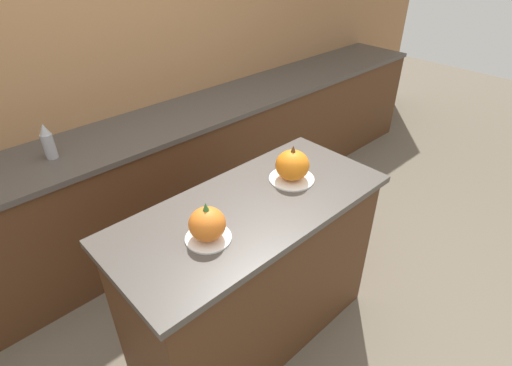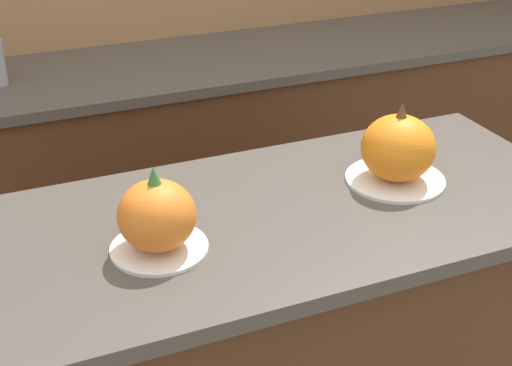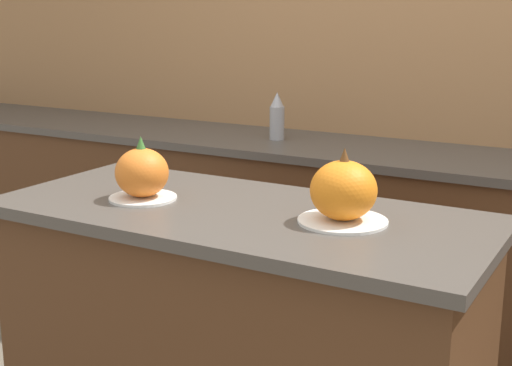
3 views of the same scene
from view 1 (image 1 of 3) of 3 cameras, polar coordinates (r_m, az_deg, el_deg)
ground_plane at (r=2.56m, az=-0.42°, el=-20.30°), size 12.00×12.00×0.00m
wall_back at (r=2.92m, az=-21.72°, el=14.99°), size 8.00×0.06×2.50m
kitchen_island at (r=2.20m, az=-0.47°, el=-12.98°), size 1.40×0.63×0.94m
back_counter at (r=2.97m, az=-15.97°, el=-0.77°), size 6.00×0.60×0.91m
pumpkin_cake_left at (r=1.66m, az=-6.97°, el=-5.97°), size 0.20×0.20×0.19m
pumpkin_cake_right at (r=2.04m, az=5.21°, el=2.40°), size 0.24×0.24×0.20m
bottle_tall at (r=2.57m, az=-27.60°, el=5.24°), size 0.07×0.07×0.21m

